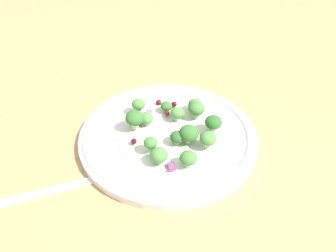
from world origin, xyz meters
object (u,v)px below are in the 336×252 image
at_px(broccoli_floret_1, 138,105).
at_px(broccoli_floret_2, 151,143).
at_px(plate, 168,135).
at_px(broccoli_floret_0, 197,109).
at_px(fork, 64,187).

height_order(broccoli_floret_1, broccoli_floret_2, same).
distance_m(plate, broccoli_floret_1, 0.07).
relative_size(plate, broccoli_floret_0, 10.19).
bearing_deg(broccoli_floret_2, broccoli_floret_0, -118.09).
xyz_separation_m(broccoli_floret_0, fork, (0.15, 0.17, -0.03)).
bearing_deg(plate, broccoli_floret_1, -32.44).
bearing_deg(plate, broccoli_floret_2, 73.93).
bearing_deg(fork, broccoli_floret_0, -130.73).
height_order(broccoli_floret_0, broccoli_floret_1, broccoli_floret_0).
bearing_deg(broccoli_floret_1, broccoli_floret_2, 117.61).
height_order(broccoli_floret_0, fork, broccoli_floret_0).
height_order(plate, fork, plate).
relative_size(broccoli_floret_2, fork, 0.12).
distance_m(broccoli_floret_0, broccoli_floret_2, 0.10).
xyz_separation_m(plate, broccoli_floret_1, (0.06, -0.04, 0.02)).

